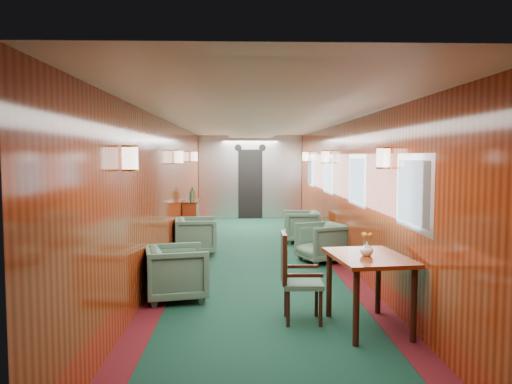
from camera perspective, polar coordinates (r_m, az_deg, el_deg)
room at (r=8.56m, az=0.14°, el=2.91°), size 12.00×12.10×2.40m
bulkhead at (r=14.48m, az=-0.66°, el=1.66°), size 2.98×0.17×2.39m
windows_right at (r=8.99m, az=9.61°, el=1.74°), size 0.02×8.60×0.80m
wall_sconces at (r=9.13m, az=0.02°, el=3.96°), size 2.97×7.97×0.25m
dining_table at (r=5.42m, az=12.75°, el=-8.38°), size 0.84×1.12×0.78m
side_chair at (r=5.55m, az=4.40°, el=-9.28°), size 0.45×0.48×0.99m
credenza at (r=10.83m, az=-7.37°, el=-3.17°), size 0.30×0.97×1.14m
flower_vase at (r=5.36m, az=12.52°, el=-6.35°), size 0.17×0.17×0.15m
armchair_left_near at (r=6.48m, az=-9.06°, el=-9.09°), size 0.90×0.89×0.69m
armchair_left_far at (r=9.32m, az=-6.87°, el=-5.00°), size 0.83×0.81×0.69m
armchair_right_near at (r=8.68m, az=7.53°, el=-5.74°), size 0.94×0.93×0.67m
armchair_right_far at (r=10.57m, az=5.21°, el=-3.95°), size 0.76×0.74×0.66m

